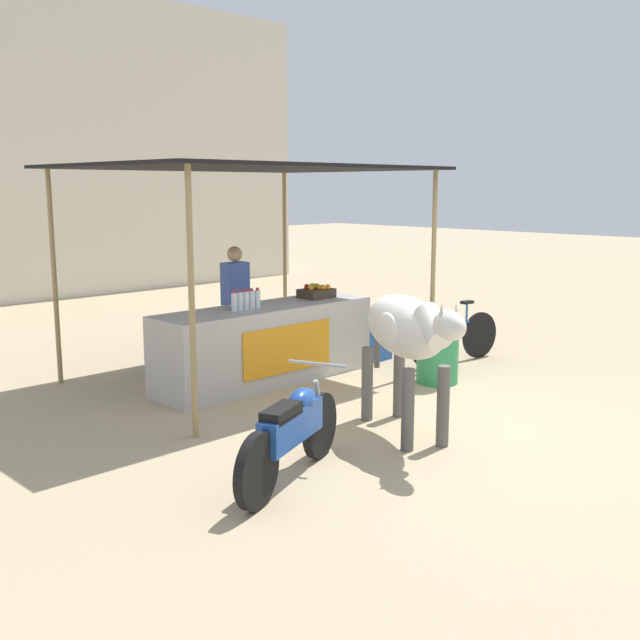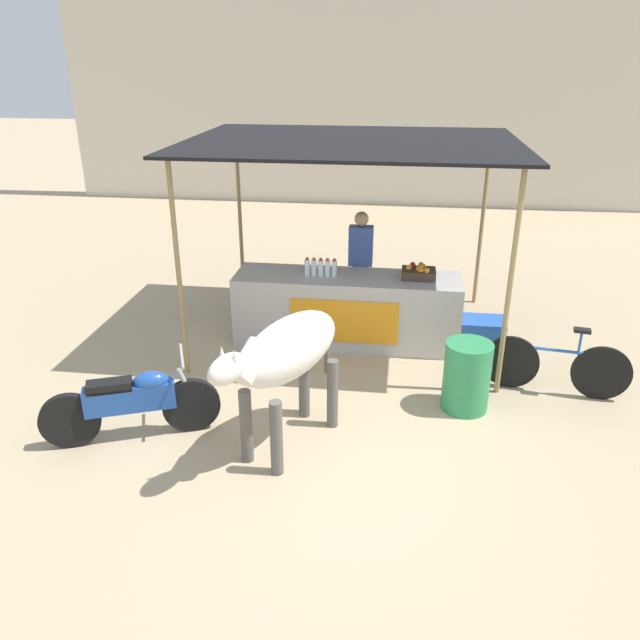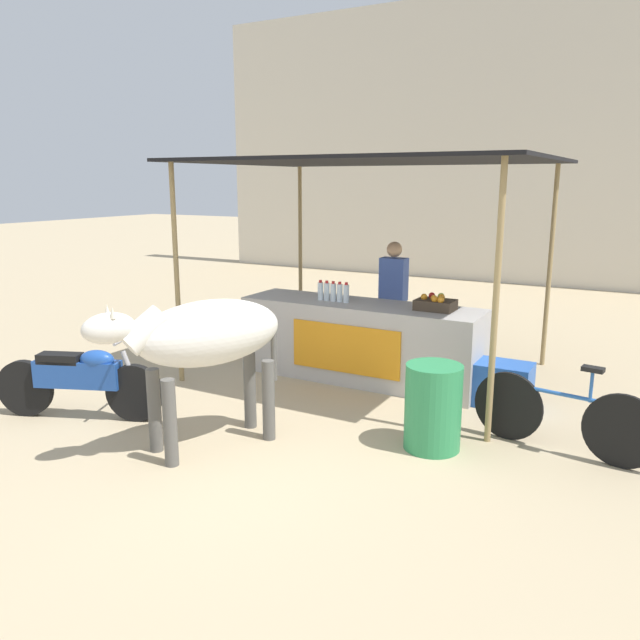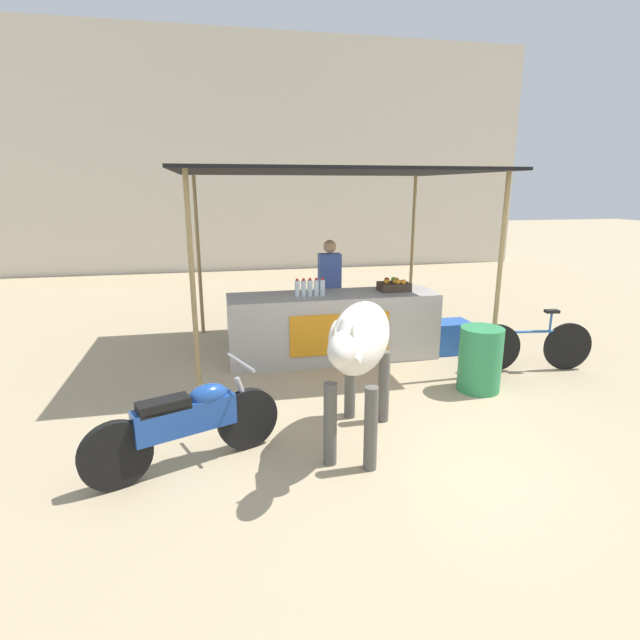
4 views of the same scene
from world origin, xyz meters
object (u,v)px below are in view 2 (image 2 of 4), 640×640
(fruit_crate, at_px, (419,273))
(motorcycle_parked, at_px, (133,402))
(cow, at_px, (286,354))
(vendor_behind_counter, at_px, (360,266))
(bicycle_leaning, at_px, (556,366))
(cooler_box, at_px, (480,336))
(stall_counter, at_px, (347,310))
(water_barrel, at_px, (467,376))

(fruit_crate, xyz_separation_m, motorcycle_parked, (-2.87, -2.65, -0.61))
(fruit_crate, xyz_separation_m, cow, (-1.29, -2.57, -0.00))
(vendor_behind_counter, xyz_separation_m, cow, (-0.48, -3.27, 0.18))
(cow, bearing_deg, motorcycle_parked, -177.25)
(vendor_behind_counter, distance_m, cow, 3.31)
(bicycle_leaning, bearing_deg, cooler_box, 127.85)
(cow, xyz_separation_m, bicycle_leaning, (2.90, 1.46, -0.69))
(fruit_crate, relative_size, bicycle_leaning, 0.27)
(stall_counter, xyz_separation_m, vendor_behind_counter, (0.12, 0.75, 0.37))
(vendor_behind_counter, distance_m, water_barrel, 2.71)
(cooler_box, distance_m, water_barrel, 1.49)
(vendor_behind_counter, bearing_deg, stall_counter, -98.95)
(cooler_box, distance_m, bicycle_leaning, 1.23)
(fruit_crate, bearing_deg, motorcycle_parked, -137.33)
(fruit_crate, relative_size, vendor_behind_counter, 0.27)
(bicycle_leaning, bearing_deg, stall_counter, 157.19)
(vendor_behind_counter, bearing_deg, motorcycle_parked, -121.62)
(vendor_behind_counter, bearing_deg, water_barrel, -59.39)
(cooler_box, distance_m, cow, 3.33)
(vendor_behind_counter, relative_size, bicycle_leaning, 1.00)
(cooler_box, bearing_deg, vendor_behind_counter, 152.92)
(stall_counter, bearing_deg, cooler_box, -3.12)
(cooler_box, xyz_separation_m, bicycle_leaning, (0.75, -0.97, 0.11))
(fruit_crate, distance_m, vendor_behind_counter, 1.09)
(bicycle_leaning, bearing_deg, vendor_behind_counter, 143.03)
(stall_counter, height_order, bicycle_leaning, stall_counter)
(water_barrel, relative_size, cow, 0.45)
(cooler_box, height_order, bicycle_leaning, bicycle_leaning)
(water_barrel, bearing_deg, vendor_behind_counter, 120.61)
(stall_counter, xyz_separation_m, bicycle_leaning, (2.53, -1.07, -0.13))
(cooler_box, bearing_deg, cow, -131.50)
(water_barrel, xyz_separation_m, bicycle_leaning, (1.06, 0.48, -0.05))
(motorcycle_parked, height_order, bicycle_leaning, motorcycle_parked)
(vendor_behind_counter, relative_size, water_barrel, 2.06)
(vendor_behind_counter, xyz_separation_m, cooler_box, (1.66, -0.85, -0.61))
(vendor_behind_counter, bearing_deg, cow, -98.36)
(vendor_behind_counter, relative_size, cooler_box, 2.75)
(stall_counter, height_order, water_barrel, stall_counter)
(water_barrel, bearing_deg, stall_counter, 133.72)
(stall_counter, height_order, motorcycle_parked, stall_counter)
(stall_counter, distance_m, cooler_box, 1.80)
(stall_counter, relative_size, cow, 1.67)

